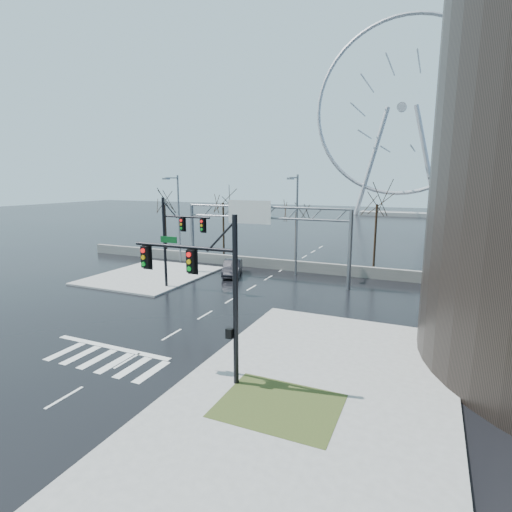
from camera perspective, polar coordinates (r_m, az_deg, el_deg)
The scene contains 19 objects.
ground at distance 25.85m, azimuth -11.94°, elevation -10.92°, with size 260.00×260.00×0.00m, color black.
sidewalk_near at distance 14.61m, azimuth 1.17°, elevation -29.16°, with size 12.00×12.00×0.15m, color gray.
sidewalk_right_ext at distance 23.71m, azimuth 11.74°, elevation -12.76°, with size 12.00×10.00×0.15m, color gray.
sidewalk_far at distance 41.36m, azimuth -14.67°, elevation -2.68°, with size 10.00×12.00×0.15m, color gray.
grass_strip at distance 17.90m, azimuth 3.29°, elevation -20.54°, with size 5.00×4.00×0.02m, color #2B3B18.
barrier_wall at distance 42.80m, azimuth 3.79°, elevation -1.25°, with size 52.00×0.50×1.10m, color slate.
signal_mast_near at distance 18.42m, azimuth -6.81°, elevation -3.70°, with size 5.52×0.41×8.00m.
signal_mast_far at distance 35.06m, azimuth -11.53°, elevation 2.99°, with size 4.72×0.41×8.00m.
sign_gantry at distance 37.56m, azimuth 0.69°, elevation 4.25°, with size 16.36×0.40×7.60m.
streetlight_left at distance 45.95m, azimuth -11.22°, elevation 6.13°, with size 0.50×2.55×10.00m.
streetlight_mid at distance 39.64m, azimuth 5.70°, elevation 5.57°, with size 0.50×2.55×10.00m.
streetlight_right at distance 37.68m, azimuth 23.36°, elevation 4.47°, with size 0.50×2.55×10.00m.
tree_far_left at distance 54.19m, azimuth -12.89°, elevation 6.41°, with size 3.50×3.50×7.00m.
tree_left at distance 48.89m, azimuth -4.71°, elevation 6.67°, with size 3.75×3.75×7.50m.
tree_center at distance 46.32m, azimuth 5.79°, elevation 5.43°, with size 3.25×3.25×6.50m.
tree_right at distance 43.30m, azimuth 16.85°, elevation 6.04°, with size 3.90×3.90×7.80m.
tree_far_right at distance 43.62m, azimuth 27.37°, elevation 4.27°, with size 3.40×3.40×6.80m.
ferris_wheel at distance 115.93m, azimuth 20.05°, elevation 18.44°, with size 45.00×6.00×50.91m.
car at distance 40.22m, azimuth -3.39°, elevation -1.69°, with size 1.66×4.75×1.57m, color black.
Camera 1 is at (14.29, -19.35, 9.46)m, focal length 28.00 mm.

